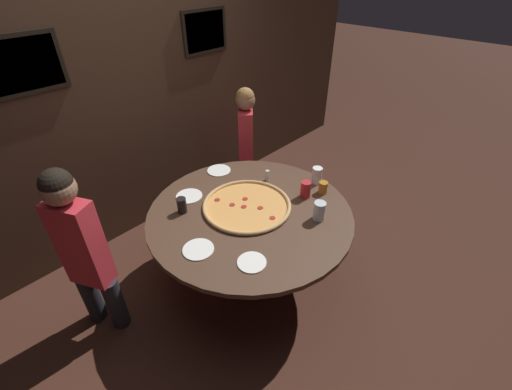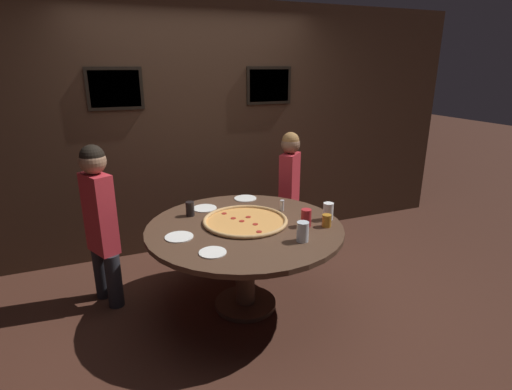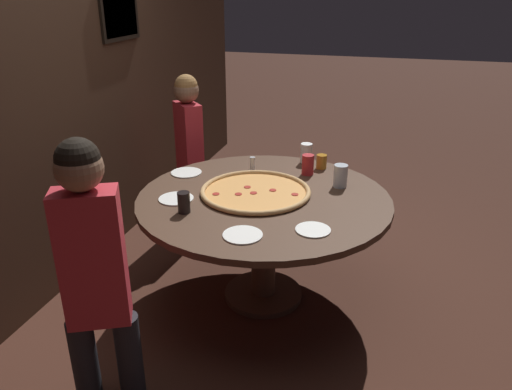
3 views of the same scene
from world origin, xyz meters
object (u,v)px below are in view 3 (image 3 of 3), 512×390
at_px(diner_side_left, 189,145).
at_px(drink_cup_by_shaker, 308,165).
at_px(drink_cup_centre_back, 322,162).
at_px(white_plate_near_front, 176,199).
at_px(giant_pizza, 256,191).
at_px(white_plate_left_side, 313,230).
at_px(dining_table, 264,215).
at_px(drink_cup_front_edge, 306,153).
at_px(white_plate_right_side, 243,235).
at_px(drink_cup_far_left, 340,176).
at_px(condiment_shaker, 252,164).
at_px(drink_cup_near_right, 184,202).
at_px(diner_centre_back, 93,264).
at_px(white_plate_beside_cup, 186,173).

bearing_deg(diner_side_left, drink_cup_by_shaker, 25.89).
bearing_deg(drink_cup_centre_back, white_plate_near_front, 135.90).
relative_size(drink_cup_by_shaker, diner_side_left, 0.11).
relative_size(drink_cup_by_shaker, drink_cup_centre_back, 1.40).
relative_size(giant_pizza, white_plate_left_side, 3.65).
relative_size(dining_table, white_plate_near_front, 7.36).
bearing_deg(giant_pizza, diner_side_left, 44.62).
distance_m(drink_cup_front_edge, drink_cup_by_shaker, 0.24).
distance_m(drink_cup_front_edge, white_plate_right_side, 1.23).
distance_m(giant_pizza, drink_cup_far_left, 0.56).
relative_size(drink_cup_centre_back, white_plate_left_side, 0.52).
xyz_separation_m(white_plate_left_side, diner_side_left, (1.20, 1.22, 0.00)).
height_order(white_plate_left_side, condiment_shaker, condiment_shaker).
xyz_separation_m(drink_cup_near_right, white_plate_left_side, (-0.02, -0.76, -0.06)).
distance_m(white_plate_near_front, white_plate_right_side, 0.63).
bearing_deg(diner_centre_back, white_plate_right_side, -161.33).
bearing_deg(white_plate_left_side, giant_pizza, 47.17).
bearing_deg(diner_centre_back, drink_cup_centre_back, -140.79).
height_order(drink_cup_far_left, drink_cup_centre_back, drink_cup_far_left).
relative_size(white_plate_near_front, condiment_shaker, 2.21).
relative_size(giant_pizza, diner_side_left, 0.53).
distance_m(giant_pizza, white_plate_right_side, 0.57).
height_order(giant_pizza, white_plate_left_side, giant_pizza).
height_order(giant_pizza, white_plate_beside_cup, giant_pizza).
xyz_separation_m(drink_cup_far_left, white_plate_beside_cup, (-0.05, 1.06, -0.07)).
bearing_deg(giant_pizza, drink_cup_by_shaker, -30.83).
distance_m(drink_cup_front_edge, white_plate_left_side, 1.09).
xyz_separation_m(drink_cup_by_shaker, drink_cup_centre_back, (0.15, -0.07, -0.02)).
distance_m(white_plate_beside_cup, white_plate_near_front, 0.45).
bearing_deg(drink_cup_front_edge, giant_pizza, 163.36).
bearing_deg(drink_cup_by_shaker, condiment_shaker, 93.72).
bearing_deg(drink_cup_front_edge, drink_cup_near_right, 153.62).
height_order(drink_cup_by_shaker, white_plate_left_side, drink_cup_by_shaker).
distance_m(drink_cup_front_edge, condiment_shaker, 0.43).
relative_size(white_plate_left_side, diner_side_left, 0.15).
distance_m(white_plate_near_front, diner_side_left, 1.08).
xyz_separation_m(drink_cup_near_right, diner_side_left, (1.18, 0.47, -0.06)).
relative_size(drink_cup_centre_back, diner_side_left, 0.08).
relative_size(condiment_shaker, diner_side_left, 0.07).
relative_size(dining_table, drink_cup_front_edge, 10.96).
bearing_deg(condiment_shaker, dining_table, -155.04).
relative_size(giant_pizza, drink_cup_by_shaker, 4.97).
height_order(drink_cup_centre_back, white_plate_near_front, drink_cup_centre_back).
bearing_deg(condiment_shaker, drink_cup_by_shaker, -86.28).
height_order(white_plate_left_side, diner_side_left, diner_side_left).
xyz_separation_m(drink_cup_front_edge, drink_cup_by_shaker, (-0.24, -0.05, -0.00)).
relative_size(white_plate_right_side, diner_side_left, 0.16).
distance_m(drink_cup_far_left, drink_cup_by_shaker, 0.29).
xyz_separation_m(dining_table, giant_pizza, (0.03, 0.06, 0.14)).
bearing_deg(white_plate_near_front, diner_side_left, 18.71).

